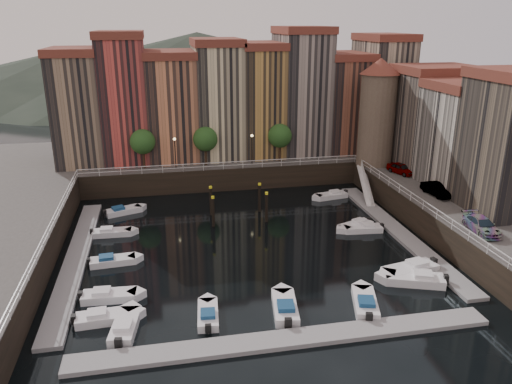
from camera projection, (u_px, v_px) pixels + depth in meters
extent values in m
plane|color=black|center=(245.00, 241.00, 50.55)|extent=(200.00, 200.00, 0.00)
cube|color=black|center=(215.00, 160.00, 74.18)|extent=(80.00, 20.00, 3.00)
cube|color=black|center=(505.00, 215.00, 53.35)|extent=(20.00, 36.00, 3.00)
cube|color=gray|center=(76.00, 258.00, 46.59)|extent=(2.00, 28.00, 0.35)
cube|color=gray|center=(398.00, 231.00, 52.54)|extent=(2.00, 28.00, 0.35)
cube|color=gray|center=(287.00, 339.00, 34.73)|extent=(30.00, 2.00, 0.35)
cone|color=#2D382D|center=(78.00, 72.00, 144.79)|extent=(80.00, 80.00, 14.00)
cone|color=#2D382D|center=(198.00, 63.00, 150.57)|extent=(100.00, 100.00, 18.00)
cone|color=#2D382D|center=(309.00, 71.00, 157.98)|extent=(70.00, 70.00, 12.00)
cube|color=#8A7158|center=(79.00, 110.00, 65.79)|extent=(6.00, 10.00, 14.00)
cube|color=brown|center=(73.00, 51.00, 63.35)|extent=(6.30, 10.30, 1.00)
cube|color=#C2453D|center=(125.00, 101.00, 66.55)|extent=(5.80, 10.00, 16.00)
cube|color=brown|center=(119.00, 35.00, 63.78)|extent=(6.10, 10.30, 1.00)
cube|color=#CE7E54|center=(172.00, 109.00, 68.08)|extent=(6.50, 10.00, 13.50)
cube|color=brown|center=(169.00, 54.00, 65.72)|extent=(6.80, 10.30, 1.00)
cube|color=beige|center=(218.00, 102.00, 69.01)|extent=(6.20, 10.00, 15.00)
cube|color=brown|center=(216.00, 42.00, 66.40)|extent=(6.50, 10.30, 1.00)
cube|color=#B88943|center=(260.00, 103.00, 70.17)|extent=(5.60, 10.00, 14.50)
cube|color=brown|center=(260.00, 46.00, 67.65)|extent=(5.90, 10.30, 1.00)
cube|color=gray|center=(301.00, 94.00, 70.95)|extent=(6.40, 10.00, 16.50)
cube|color=brown|center=(303.00, 30.00, 68.10)|extent=(6.70, 10.30, 1.00)
cube|color=brown|center=(341.00, 105.00, 72.66)|extent=(6.00, 10.00, 13.00)
cube|color=brown|center=(344.00, 56.00, 70.38)|extent=(6.30, 10.30, 1.00)
cube|color=tan|center=(380.00, 96.00, 73.34)|extent=(5.90, 10.00, 15.50)
cube|color=brown|center=(385.00, 37.00, 70.66)|extent=(6.20, 10.30, 1.00)
cube|color=#6A5C50|center=(432.00, 122.00, 63.62)|extent=(9.00, 8.00, 12.00)
cube|color=brown|center=(439.00, 69.00, 61.51)|extent=(9.30, 8.30, 1.00)
cube|color=beige|center=(469.00, 139.00, 56.36)|extent=(9.00, 8.00, 11.00)
cube|color=brown|center=(477.00, 85.00, 54.41)|extent=(9.30, 8.30, 1.00)
cylinder|color=#6B5B4C|center=(377.00, 120.00, 64.75)|extent=(4.60, 4.60, 12.00)
cone|color=brown|center=(381.00, 66.00, 62.53)|extent=(5.20, 5.20, 2.00)
cylinder|color=black|center=(144.00, 160.00, 64.23)|extent=(0.30, 0.30, 2.40)
sphere|color=#1E4719|center=(143.00, 142.00, 63.45)|extent=(3.20, 3.20, 3.20)
cylinder|color=black|center=(206.00, 157.00, 65.70)|extent=(0.30, 0.30, 2.40)
sphere|color=#1E4719|center=(205.00, 139.00, 64.92)|extent=(3.20, 3.20, 3.20)
cylinder|color=black|center=(280.00, 153.00, 67.54)|extent=(0.30, 0.30, 2.40)
sphere|color=#1E4719|center=(280.00, 136.00, 66.76)|extent=(3.20, 3.20, 3.20)
cylinder|color=black|center=(175.00, 154.00, 63.78)|extent=(0.12, 0.12, 4.00)
sphere|color=#FFD88C|center=(174.00, 139.00, 63.13)|extent=(0.36, 0.36, 0.36)
cylinder|color=black|center=(252.00, 151.00, 65.61)|extent=(0.12, 0.12, 4.00)
sphere|color=#FFD88C|center=(252.00, 136.00, 64.96)|extent=(0.36, 0.36, 0.36)
cube|color=white|center=(223.00, 162.00, 64.11)|extent=(36.00, 0.08, 0.08)
cube|color=white|center=(223.00, 166.00, 64.25)|extent=(36.00, 0.06, 0.06)
cube|color=white|center=(417.00, 196.00, 51.65)|extent=(0.08, 34.00, 0.08)
cube|color=white|center=(417.00, 201.00, 51.79)|extent=(0.06, 34.00, 0.06)
cube|color=white|center=(51.00, 222.00, 45.03)|extent=(0.08, 34.00, 0.08)
cube|color=white|center=(51.00, 227.00, 45.18)|extent=(0.06, 34.00, 0.06)
cube|color=white|center=(365.00, 185.00, 62.40)|extent=(2.78, 8.26, 2.81)
cube|color=white|center=(366.00, 181.00, 62.24)|extent=(1.93, 8.32, 3.65)
cylinder|color=black|center=(213.00, 213.00, 53.78)|extent=(0.32, 0.32, 3.60)
cylinder|color=yellow|center=(213.00, 197.00, 53.18)|extent=(0.36, 0.36, 0.25)
cylinder|color=black|center=(211.00, 203.00, 57.00)|extent=(0.32, 0.32, 3.60)
cylinder|color=yellow|center=(211.00, 187.00, 56.40)|extent=(0.36, 0.36, 0.25)
cylinder|color=black|center=(266.00, 209.00, 55.03)|extent=(0.32, 0.32, 3.60)
cylinder|color=yellow|center=(267.00, 193.00, 54.42)|extent=(0.36, 0.36, 0.25)
cylinder|color=black|center=(260.00, 199.00, 58.05)|extent=(0.32, 0.32, 3.60)
cylinder|color=yellow|center=(260.00, 184.00, 57.45)|extent=(0.36, 0.36, 0.25)
cube|color=silver|center=(106.00, 318.00, 37.02)|extent=(4.35, 1.88, 0.73)
cube|color=silver|center=(97.00, 314.00, 36.75)|extent=(1.42, 1.24, 0.49)
cube|color=black|center=(74.00, 319.00, 36.42)|extent=(0.37, 0.50, 0.68)
cube|color=silver|center=(109.00, 296.00, 39.92)|extent=(4.34, 1.90, 0.72)
cube|color=silver|center=(101.00, 292.00, 39.70)|extent=(1.42, 1.24, 0.48)
cube|color=black|center=(80.00, 296.00, 39.55)|extent=(0.37, 0.50, 0.68)
cube|color=silver|center=(113.00, 261.00, 45.79)|extent=(4.13, 1.87, 0.69)
cube|color=navy|center=(106.00, 258.00, 45.52)|extent=(1.36, 1.19, 0.46)
cube|color=black|center=(89.00, 262.00, 45.18)|extent=(0.35, 0.48, 0.64)
cube|color=silver|center=(112.00, 233.00, 51.93)|extent=(3.97, 1.65, 0.67)
cube|color=silver|center=(107.00, 230.00, 51.72)|extent=(1.28, 1.11, 0.45)
cube|color=black|center=(92.00, 232.00, 51.55)|extent=(0.33, 0.46, 0.62)
cube|color=silver|center=(123.00, 211.00, 57.81)|extent=(4.37, 2.93, 0.69)
cube|color=navy|center=(118.00, 209.00, 57.40)|extent=(1.61, 1.50, 0.46)
cube|color=black|center=(105.00, 213.00, 56.66)|extent=(0.47, 0.55, 0.65)
cube|color=silver|center=(414.00, 280.00, 42.37)|extent=(5.20, 3.42, 0.83)
cube|color=silver|center=(423.00, 275.00, 42.11)|extent=(1.90, 1.77, 0.55)
cube|color=black|center=(446.00, 279.00, 41.91)|extent=(0.55, 0.65, 0.77)
cube|color=silver|center=(410.00, 270.00, 43.98)|extent=(5.25, 2.91, 0.84)
cube|color=silver|center=(417.00, 264.00, 44.07)|extent=(1.83, 1.65, 0.56)
cube|color=black|center=(434.00, 262.00, 44.86)|extent=(0.50, 0.63, 0.79)
cube|color=silver|center=(363.00, 229.00, 52.87)|extent=(4.07, 1.88, 0.67)
cube|color=silver|center=(368.00, 225.00, 52.79)|extent=(1.35, 1.19, 0.45)
cube|color=black|center=(382.00, 226.00, 53.00)|extent=(0.35, 0.48, 0.63)
cube|color=silver|center=(355.00, 226.00, 53.65)|extent=(4.22, 2.87, 0.67)
cube|color=silver|center=(359.00, 221.00, 53.80)|extent=(1.56, 1.46, 0.45)
cube|color=black|center=(369.00, 220.00, 54.64)|extent=(0.46, 0.53, 0.63)
cube|color=silver|center=(331.00, 196.00, 62.87)|extent=(4.20, 2.23, 0.68)
cube|color=silver|center=(335.00, 192.00, 62.92)|extent=(1.44, 1.30, 0.45)
cube|color=black|center=(346.00, 192.00, 63.52)|extent=(0.39, 0.50, 0.63)
cube|color=silver|center=(125.00, 327.00, 35.97)|extent=(2.29, 4.54, 0.74)
cube|color=silver|center=(123.00, 326.00, 35.26)|extent=(1.37, 1.54, 0.49)
cube|color=black|center=(118.00, 343.00, 33.75)|extent=(0.54, 0.41, 0.69)
cube|color=silver|center=(208.00, 315.00, 37.42)|extent=(1.88, 4.06, 0.67)
cube|color=navy|center=(208.00, 314.00, 36.79)|extent=(1.18, 1.35, 0.45)
cube|color=black|center=(208.00, 328.00, 35.42)|extent=(0.47, 0.35, 0.63)
cube|color=silver|center=(285.00, 308.00, 38.28)|extent=(2.47, 4.85, 0.79)
cube|color=navy|center=(286.00, 307.00, 37.53)|extent=(1.47, 1.65, 0.53)
cube|color=black|center=(288.00, 323.00, 35.91)|extent=(0.58, 0.44, 0.74)
cube|color=silver|center=(365.00, 303.00, 38.92)|extent=(2.90, 4.78, 0.76)
cube|color=navy|center=(366.00, 302.00, 38.20)|extent=(1.57, 1.71, 0.51)
cube|color=black|center=(369.00, 317.00, 36.64)|extent=(0.59, 0.48, 0.71)
imported|color=gray|center=(401.00, 169.00, 62.07)|extent=(2.77, 4.23, 1.34)
imported|color=gray|center=(437.00, 190.00, 54.34)|extent=(1.91, 4.32, 1.38)
imported|color=gray|center=(481.00, 226.00, 44.94)|extent=(2.18, 4.72, 1.34)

